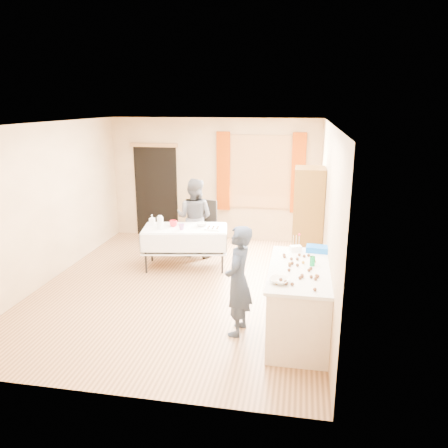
% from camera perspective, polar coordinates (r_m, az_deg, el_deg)
% --- Properties ---
extents(floor, '(4.50, 5.50, 0.02)m').
position_cam_1_polar(floor, '(7.21, -5.65, -8.29)').
color(floor, '#9E7047').
rests_on(floor, ground).
extents(ceiling, '(4.50, 5.50, 0.02)m').
position_cam_1_polar(ceiling, '(6.61, -6.27, 12.99)').
color(ceiling, white).
rests_on(ceiling, floor).
extents(wall_back, '(4.50, 0.02, 2.60)m').
position_cam_1_polar(wall_back, '(9.42, -1.32, 5.80)').
color(wall_back, tan).
rests_on(wall_back, floor).
extents(wall_front, '(4.50, 0.02, 2.60)m').
position_cam_1_polar(wall_front, '(4.33, -16.06, -6.72)').
color(wall_front, tan).
rests_on(wall_front, floor).
extents(wall_left, '(0.02, 5.50, 2.60)m').
position_cam_1_polar(wall_left, '(7.72, -22.31, 2.45)').
color(wall_left, tan).
rests_on(wall_left, floor).
extents(wall_right, '(0.02, 5.50, 2.60)m').
position_cam_1_polar(wall_right, '(6.55, 13.45, 1.01)').
color(wall_right, tan).
rests_on(wall_right, floor).
extents(window_frame, '(1.32, 0.06, 1.52)m').
position_cam_1_polar(window_frame, '(9.20, 4.78, 6.78)').
color(window_frame, olive).
rests_on(window_frame, wall_back).
extents(window_pane, '(1.20, 0.02, 1.40)m').
position_cam_1_polar(window_pane, '(9.19, 4.78, 6.77)').
color(window_pane, white).
rests_on(window_pane, wall_back).
extents(curtain_left, '(0.28, 0.06, 1.65)m').
position_cam_1_polar(curtain_left, '(9.26, -0.09, 6.89)').
color(curtain_left, '#8C3002').
rests_on(curtain_left, wall_back).
extents(curtain_right, '(0.28, 0.06, 1.65)m').
position_cam_1_polar(curtain_right, '(9.11, 9.67, 6.53)').
color(curtain_right, '#8C3002').
rests_on(curtain_right, wall_back).
extents(doorway, '(0.95, 0.04, 2.00)m').
position_cam_1_polar(doorway, '(9.78, -8.84, 4.20)').
color(doorway, black).
rests_on(doorway, floor).
extents(door_lintel, '(1.05, 0.06, 0.08)m').
position_cam_1_polar(door_lintel, '(9.61, -9.16, 10.14)').
color(door_lintel, olive).
rests_on(door_lintel, wall_back).
extents(cabinet, '(0.50, 0.60, 1.86)m').
position_cam_1_polar(cabinet, '(7.60, 10.87, 0.28)').
color(cabinet, brown).
rests_on(cabinet, floor).
extents(counter, '(0.78, 1.64, 0.91)m').
position_cam_1_polar(counter, '(5.72, 9.73, -9.96)').
color(counter, beige).
rests_on(counter, floor).
extents(party_table, '(1.61, 1.01, 0.75)m').
position_cam_1_polar(party_table, '(7.90, -5.07, -2.57)').
color(party_table, black).
rests_on(party_table, floor).
extents(chair, '(0.54, 0.54, 1.03)m').
position_cam_1_polar(chair, '(8.75, -2.70, -1.66)').
color(chair, black).
rests_on(chair, floor).
extents(girl, '(0.61, 0.47, 1.44)m').
position_cam_1_polar(girl, '(5.57, 1.86, -7.43)').
color(girl, '#1D2639').
rests_on(girl, floor).
extents(woman, '(0.91, 0.80, 1.52)m').
position_cam_1_polar(woman, '(8.43, -3.89, 0.85)').
color(woman, black).
rests_on(woman, floor).
extents(soda_can, '(0.09, 0.09, 0.12)m').
position_cam_1_polar(soda_can, '(5.63, 11.47, -4.76)').
color(soda_can, '#0A7835').
rests_on(soda_can, counter).
extents(mixing_bowl, '(0.36, 0.36, 0.06)m').
position_cam_1_polar(mixing_bowl, '(5.07, 7.25, -7.32)').
color(mixing_bowl, white).
rests_on(mixing_bowl, counter).
extents(foam_block, '(0.18, 0.15, 0.08)m').
position_cam_1_polar(foam_block, '(6.12, 9.35, -3.19)').
color(foam_block, white).
rests_on(foam_block, counter).
extents(blue_basket, '(0.32, 0.22, 0.08)m').
position_cam_1_polar(blue_basket, '(6.17, 12.08, -3.20)').
color(blue_basket, blue).
rests_on(blue_basket, counter).
extents(pitcher, '(0.12, 0.12, 0.22)m').
position_cam_1_polar(pitcher, '(7.73, -8.33, 0.13)').
color(pitcher, silver).
rests_on(pitcher, party_table).
extents(cup_red, '(0.20, 0.20, 0.11)m').
position_cam_1_polar(cup_red, '(7.88, -6.62, 0.06)').
color(cup_red, red).
rests_on(cup_red, party_table).
extents(cup_rainbow, '(0.11, 0.11, 0.10)m').
position_cam_1_polar(cup_rainbow, '(7.67, -5.57, -0.38)').
color(cup_rainbow, red).
rests_on(cup_rainbow, party_table).
extents(small_bowl, '(0.33, 0.33, 0.06)m').
position_cam_1_polar(small_bowl, '(7.88, -2.92, -0.04)').
color(small_bowl, white).
rests_on(small_bowl, party_table).
extents(pastry_tray, '(0.31, 0.24, 0.02)m').
position_cam_1_polar(pastry_tray, '(7.67, -1.42, -0.62)').
color(pastry_tray, white).
rests_on(pastry_tray, party_table).
extents(bottle, '(0.10, 0.10, 0.19)m').
position_cam_1_polar(bottle, '(8.03, -9.37, 0.54)').
color(bottle, white).
rests_on(bottle, party_table).
extents(cake_balls, '(0.50, 1.15, 0.04)m').
position_cam_1_polar(cake_balls, '(5.44, 9.68, -5.86)').
color(cake_balls, '#3F2314').
rests_on(cake_balls, counter).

